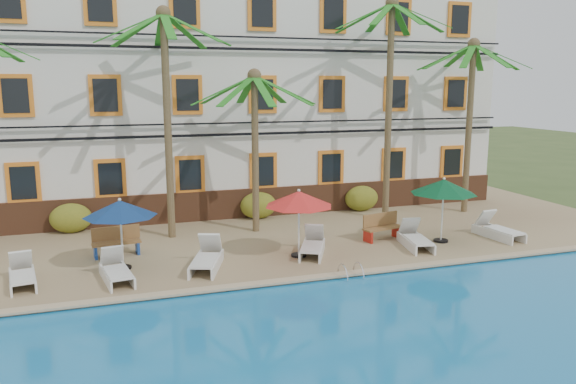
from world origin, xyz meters
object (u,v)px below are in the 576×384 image
object	(u,v)px
pool_ladder	(351,276)
bench_left	(116,241)
umbrella_red	(299,199)
palm_c	(255,125)
lounger_c	(207,259)
lounger_b	(116,271)
palm_e	(471,100)
bench_right	(381,226)
palm_b	(166,91)
umbrella_green	(444,187)
lounger_f	(498,229)
umbrella_blue	(120,209)
palm_d	(390,80)
lounger_d	(312,245)
lounger_a	(22,275)
lounger_e	(415,239)

from	to	relation	value
pool_ladder	bench_left	bearing A→B (deg)	146.63
umbrella_red	bench_left	xyz separation A→B (m)	(-5.51, 1.94, -1.39)
pool_ladder	palm_c	bearing A→B (deg)	102.44
lounger_c	lounger_b	bearing A→B (deg)	-174.74
palm_e	bench_right	distance (m)	7.56
palm_b	umbrella_green	distance (m)	10.05
lounger_f	palm_c	bearing A→B (deg)	155.44
umbrella_blue	pool_ladder	world-z (taller)	umbrella_blue
palm_e	lounger_f	size ratio (longest dim) A/B	3.59
palm_d	umbrella_green	xyz separation A→B (m)	(0.19, -3.74, -3.62)
umbrella_green	lounger_d	bearing A→B (deg)	179.81
lounger_a	lounger_e	xyz separation A→B (m)	(12.08, -0.17, 0.02)
palm_c	lounger_b	xyz separation A→B (m)	(-5.11, -4.05, -3.67)
umbrella_blue	palm_e	bearing A→B (deg)	13.42
palm_d	lounger_e	bearing A→B (deg)	-104.24
palm_c	lounger_d	xyz separation A→B (m)	(0.96, -3.44, -3.66)
palm_e	lounger_f	bearing A→B (deg)	-110.01
palm_d	lounger_a	bearing A→B (deg)	-163.49
palm_b	palm_e	distance (m)	12.51
lounger_a	bench_left	bearing A→B (deg)	38.95
palm_e	lounger_e	distance (m)	7.80
lounger_d	bench_left	world-z (taller)	bench_left
bench_left	pool_ladder	size ratio (longest dim) A/B	2.07
lounger_a	lounger_f	bearing A→B (deg)	-0.13
palm_c	umbrella_blue	distance (m)	6.14
umbrella_blue	lounger_e	xyz separation A→B (m)	(9.42, -0.73, -1.52)
umbrella_red	umbrella_green	xyz separation A→B (m)	(5.27, 0.05, 0.08)
bench_left	umbrella_red	bearing A→B (deg)	-19.36
palm_d	lounger_d	distance (m)	7.92
palm_c	umbrella_green	size ratio (longest dim) A/B	2.62
palm_d	palm_e	size ratio (longest dim) A/B	1.20
palm_b	umbrella_green	size ratio (longest dim) A/B	3.51
palm_e	umbrella_blue	bearing A→B (deg)	-166.58
palm_e	umbrella_red	bearing A→B (deg)	-156.53
lounger_f	lounger_b	bearing A→B (deg)	-178.18
palm_c	bench_left	bearing A→B (deg)	-162.74
palm_b	umbrella_blue	distance (m)	4.93
umbrella_blue	bench_right	world-z (taller)	umbrella_blue
lounger_d	lounger_f	xyz separation A→B (m)	(6.99, -0.19, 0.01)
palm_d	umbrella_blue	bearing A→B (deg)	-162.38
palm_c	bench_right	size ratio (longest dim) A/B	3.80
lounger_d	lounger_a	bearing A→B (deg)	-178.93
umbrella_blue	umbrella_red	size ratio (longest dim) A/B	0.98
lounger_f	bench_left	xyz separation A→B (m)	(-12.99, 2.06, 0.17)
pool_ladder	umbrella_red	bearing A→B (deg)	109.82
umbrella_green	bench_left	distance (m)	11.04
bench_right	palm_c	bearing A→B (deg)	147.03
pool_ladder	palm_b	bearing A→B (deg)	126.68
palm_b	lounger_a	size ratio (longest dim) A/B	4.24
palm_c	pool_ladder	bearing A→B (deg)	-77.56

